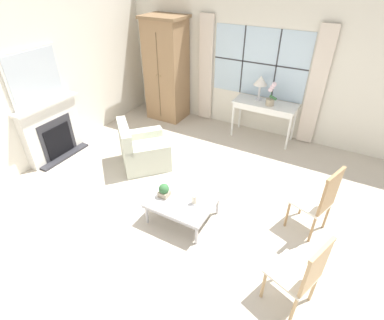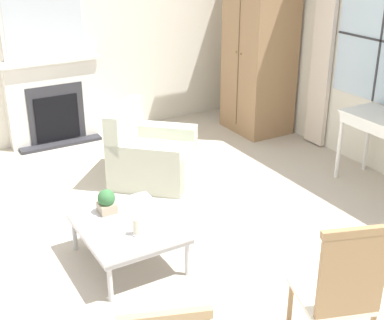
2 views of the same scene
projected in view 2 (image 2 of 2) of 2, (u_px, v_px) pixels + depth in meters
The scene contains 9 objects.
ground_plane at pixel (148, 250), 4.65m from camera, with size 14.00×14.00×0.00m, color #BCB2A3.
wall_left at pixel (83, 28), 6.77m from camera, with size 0.06×7.20×2.80m, color silver.
fireplace at pixel (52, 93), 6.74m from camera, with size 0.34×1.24×2.01m.
armoire at pixel (260, 48), 6.98m from camera, with size 0.90×0.72×2.25m.
armchair_upholstered at pixel (150, 156), 5.86m from camera, with size 1.17×1.17×0.83m.
side_chair_wooden at pixel (341, 288), 3.20m from camera, with size 0.56×0.56×1.07m.
coffee_table at pixel (128, 228), 4.36m from camera, with size 0.91×0.76×0.36m.
potted_plant_small at pixel (107, 201), 4.48m from camera, with size 0.15×0.15×0.21m.
pillar_candle at pixel (137, 227), 4.17m from camera, with size 0.09×0.09×0.15m.
Camera 2 is at (3.61, -1.65, 2.58)m, focal length 50.00 mm.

